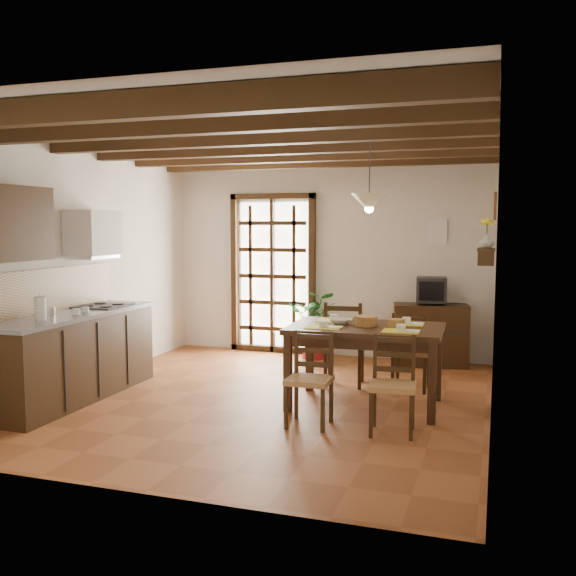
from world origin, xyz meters
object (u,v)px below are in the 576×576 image
at_px(kitchen_counter, 73,355).
at_px(sideboard, 430,335).
at_px(chair_far_right, 411,365).
at_px(dining_table, 366,336).
at_px(pendant_lamp, 369,201).
at_px(chair_far_left, 344,359).
at_px(crt_tv, 431,290).
at_px(potted_plant, 315,317).
at_px(chair_near_right, 392,403).
at_px(chair_near_left, 309,397).

distance_m(kitchen_counter, sideboard, 4.44).
xyz_separation_m(chair_far_right, sideboard, (0.08, 1.34, 0.13)).
relative_size(kitchen_counter, dining_table, 1.46).
relative_size(dining_table, sideboard, 1.63).
relative_size(chair_far_right, sideboard, 0.93).
relative_size(kitchen_counter, pendant_lamp, 2.66).
bearing_deg(chair_far_right, sideboard, -92.07).
height_order(chair_far_left, sideboard, chair_far_left).
xyz_separation_m(crt_tv, potted_plant, (-1.56, -0.03, -0.43)).
xyz_separation_m(chair_near_right, pendant_lamp, (-0.40, 0.87, 1.81)).
distance_m(kitchen_counter, chair_far_left, 2.97).
bearing_deg(dining_table, crt_tv, 76.89).
distance_m(chair_far_left, crt_tv, 1.74).
bearing_deg(chair_near_left, chair_near_right, 0.71).
xyz_separation_m(dining_table, crt_tv, (0.44, 2.12, 0.28)).
distance_m(chair_near_right, chair_far_right, 1.56).
bearing_deg(crt_tv, chair_near_right, -96.84).
relative_size(chair_far_left, sideboard, 1.03).
height_order(chair_near_left, chair_far_left, chair_far_left).
height_order(chair_far_right, crt_tv, crt_tv).
bearing_deg(crt_tv, chair_near_left, -111.37).
xyz_separation_m(chair_far_right, crt_tv, (0.08, 1.34, 0.72)).
relative_size(chair_near_right, crt_tv, 2.08).
xyz_separation_m(chair_far_left, crt_tv, (0.84, 1.36, 0.69)).
relative_size(chair_near_left, crt_tv, 2.07).
relative_size(chair_near_right, pendant_lamp, 1.02).
relative_size(chair_far_right, crt_tv, 2.12).
relative_size(dining_table, chair_near_right, 1.79).
distance_m(chair_near_right, sideboard, 2.90).
xyz_separation_m(chair_near_left, chair_far_right, (0.72, 1.57, 0.01)).
distance_m(kitchen_counter, potted_plant, 3.35).
distance_m(dining_table, potted_plant, 2.38).
bearing_deg(kitchen_counter, chair_far_right, 23.94).
height_order(kitchen_counter, pendant_lamp, pendant_lamp).
bearing_deg(pendant_lamp, chair_near_left, -112.06).
relative_size(chair_far_left, potted_plant, 0.49).
bearing_deg(chair_far_left, chair_far_right, 174.58).
bearing_deg(chair_far_left, crt_tv, -128.61).
bearing_deg(potted_plant, chair_near_left, -75.18).
relative_size(chair_far_left, pendant_lamp, 1.15).
relative_size(chair_near_left, chair_near_right, 0.99).
height_order(chair_near_right, chair_far_right, chair_far_right).
bearing_deg(crt_tv, potted_plant, 174.97).
bearing_deg(chair_near_left, dining_table, 64.72).
relative_size(crt_tv, potted_plant, 0.21).
xyz_separation_m(sideboard, potted_plant, (-1.56, -0.03, 0.17)).
relative_size(kitchen_counter, chair_far_left, 2.31).
xyz_separation_m(potted_plant, pendant_lamp, (1.12, -2.00, 1.51)).
bearing_deg(dining_table, sideboard, 76.92).
height_order(chair_far_left, crt_tv, crt_tv).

